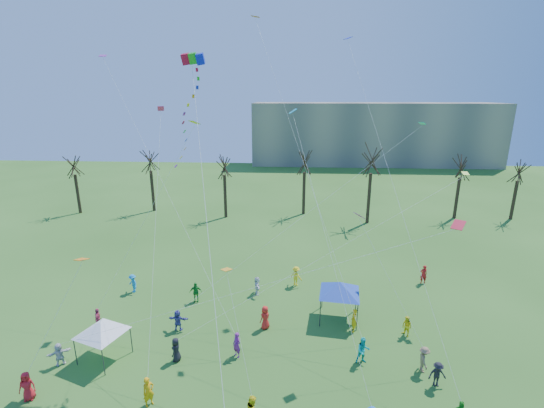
# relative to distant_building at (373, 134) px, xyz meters

# --- Properties ---
(distant_building) EXTENTS (60.00, 14.00, 15.00)m
(distant_building) POSITION_rel_distant_building_xyz_m (0.00, 0.00, 0.00)
(distant_building) COLOR gray
(distant_building) RESTS_ON ground
(bare_tree_row) EXTENTS (67.69, 9.49, 10.86)m
(bare_tree_row) POSITION_rel_distant_building_xyz_m (-19.42, -45.59, -0.55)
(bare_tree_row) COLOR black
(bare_tree_row) RESTS_ON ground
(big_box_kite) EXTENTS (2.95, 7.42, 21.64)m
(big_box_kite) POSITION_rel_distant_building_xyz_m (-26.17, -73.63, 7.96)
(big_box_kite) COLOR red
(big_box_kite) RESTS_ON ground
(canopy_tent_white) EXTENTS (3.52, 3.52, 2.80)m
(canopy_tent_white) POSITION_rel_distant_building_xyz_m (-32.00, -77.12, -5.13)
(canopy_tent_white) COLOR #3F3F44
(canopy_tent_white) RESTS_ON ground
(canopy_tent_blue) EXTENTS (4.19, 4.19, 3.17)m
(canopy_tent_blue) POSITION_rel_distant_building_xyz_m (-15.86, -71.34, -4.82)
(canopy_tent_blue) COLOR #3F3F44
(canopy_tent_blue) RESTS_ON ground
(festival_crowd) EXTENTS (28.40, 17.73, 1.86)m
(festival_crowd) POSITION_rel_distant_building_xyz_m (-21.66, -74.76, -6.63)
(festival_crowd) COLOR red
(festival_crowd) RESTS_ON ground
(small_kites_aloft) EXTENTS (30.57, 19.09, 33.03)m
(small_kites_aloft) POSITION_rel_distant_building_xyz_m (-21.33, -71.17, 5.56)
(small_kites_aloft) COLOR orange
(small_kites_aloft) RESTS_ON ground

